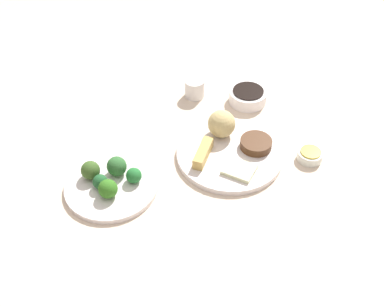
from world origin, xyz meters
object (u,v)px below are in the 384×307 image
object	(u,v)px
soy_sauce_bowl	(248,97)
teacup	(195,88)
broccoli_plate	(111,186)
main_plate	(229,154)
sauce_ramekin_hot_mustard	(310,156)

from	to	relation	value
soy_sauce_bowl	teacup	bearing A→B (deg)	-5.71
soy_sauce_bowl	broccoli_plate	bearing A→B (deg)	48.32
soy_sauce_bowl	main_plate	bearing A→B (deg)	78.78
broccoli_plate	teacup	distance (m)	0.44
soy_sauce_bowl	teacup	distance (m)	0.17
broccoli_plate	teacup	bearing A→B (deg)	-114.00
teacup	sauce_ramekin_hot_mustard	bearing A→B (deg)	142.18
main_plate	soy_sauce_bowl	size ratio (longest dim) A/B	2.51
broccoli_plate	sauce_ramekin_hot_mustard	size ratio (longest dim) A/B	3.56
main_plate	sauce_ramekin_hot_mustard	distance (m)	0.22
main_plate	soy_sauce_bowl	xyz separation A→B (m)	(-0.05, -0.25, 0.01)
broccoli_plate	sauce_ramekin_hot_mustard	bearing A→B (deg)	-164.03
soy_sauce_bowl	sauce_ramekin_hot_mustard	bearing A→B (deg)	124.66
broccoli_plate	sauce_ramekin_hot_mustard	xyz separation A→B (m)	(-0.51, -0.15, 0.01)
main_plate	teacup	world-z (taller)	teacup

